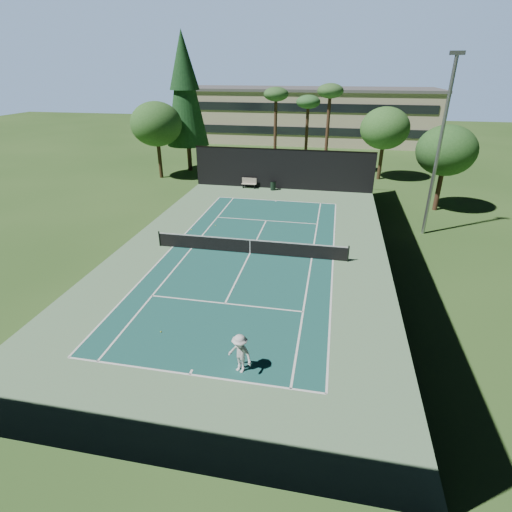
{
  "coord_description": "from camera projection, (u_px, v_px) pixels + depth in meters",
  "views": [
    {
      "loc": [
        5.05,
        -23.68,
        11.31
      ],
      "look_at": [
        1.0,
        -3.0,
        1.3
      ],
      "focal_mm": 28.0,
      "sensor_mm": 36.0,
      "label": 1
    }
  ],
  "objects": [
    {
      "name": "tennis_net",
      "position": [
        250.0,
        246.0,
        26.48
      ],
      "size": [
        12.9,
        0.1,
        1.1
      ],
      "color": "black",
      "rests_on": "ground"
    },
    {
      "name": "tennis_ball_c",
      "position": [
        277.0,
        242.0,
        28.36
      ],
      "size": [
        0.08,
        0.08,
        0.08
      ],
      "primitive_type": "sphere",
      "color": "#BCD831",
      "rests_on": "ground"
    },
    {
      "name": "campus_building",
      "position": [
        307.0,
        115.0,
        65.67
      ],
      "size": [
        40.5,
        12.5,
        8.3
      ],
      "color": "#C3B597",
      "rests_on": "ground"
    },
    {
      "name": "tennis_ball_d",
      "position": [
        191.0,
        230.0,
        30.51
      ],
      "size": [
        0.08,
        0.08,
        0.08
      ],
      "primitive_type": "sphere",
      "color": "#BBD931",
      "rests_on": "ground"
    },
    {
      "name": "pine_tree",
      "position": [
        184.0,
        84.0,
        44.21
      ],
      "size": [
        4.8,
        4.8,
        15.0
      ],
      "color": "#4D3321",
      "rests_on": "ground"
    },
    {
      "name": "tennis_ball_a",
      "position": [
        161.0,
        332.0,
        18.75
      ],
      "size": [
        0.08,
        0.08,
        0.08
      ],
      "primitive_type": "sphere",
      "color": "#C2E233",
      "rests_on": "ground"
    },
    {
      "name": "ground",
      "position": [
        250.0,
        253.0,
        26.72
      ],
      "size": [
        160.0,
        160.0,
        0.0
      ],
      "primitive_type": "plane",
      "color": "#2D511E",
      "rests_on": "ground"
    },
    {
      "name": "court_surface",
      "position": [
        250.0,
        253.0,
        26.71
      ],
      "size": [
        10.97,
        23.77,
        0.01
      ],
      "primitive_type": "cube",
      "color": "#19524C",
      "rests_on": "ground"
    },
    {
      "name": "player",
      "position": [
        240.0,
        354.0,
        16.02
      ],
      "size": [
        1.31,
        1.08,
        1.76
      ],
      "primitive_type": "imported",
      "rotation": [
        0.0,
        0.0,
        -0.44
      ],
      "color": "silver",
      "rests_on": "ground"
    },
    {
      "name": "fence",
      "position": [
        250.0,
        225.0,
        25.91
      ],
      "size": [
        18.04,
        32.05,
        4.03
      ],
      "color": "black",
      "rests_on": "ground"
    },
    {
      "name": "palm_a",
      "position": [
        276.0,
        98.0,
        44.83
      ],
      "size": [
        2.8,
        2.8,
        9.32
      ],
      "color": "#4B3120",
      "rests_on": "ground"
    },
    {
      "name": "tennis_ball_b",
      "position": [
        216.0,
        226.0,
        31.31
      ],
      "size": [
        0.07,
        0.07,
        0.07
      ],
      "primitive_type": "sphere",
      "color": "#B3CB2E",
      "rests_on": "ground"
    },
    {
      "name": "decid_tree_a",
      "position": [
        385.0,
        128.0,
        42.15
      ],
      "size": [
        5.12,
        5.12,
        7.62
      ],
      "color": "#432F1C",
      "rests_on": "ground"
    },
    {
      "name": "apron_slab",
      "position": [
        250.0,
        253.0,
        26.71
      ],
      "size": [
        18.0,
        32.0,
        0.01
      ],
      "primitive_type": "cube",
      "color": "#618960",
      "rests_on": "ground"
    },
    {
      "name": "court_lines",
      "position": [
        250.0,
        253.0,
        26.71
      ],
      "size": [
        11.07,
        23.87,
        0.01
      ],
      "color": "white",
      "rests_on": "ground"
    },
    {
      "name": "palm_c",
      "position": [
        330.0,
        95.0,
        42.72
      ],
      "size": [
        2.8,
        2.8,
        9.77
      ],
      "color": "#4D3121",
      "rests_on": "ground"
    },
    {
      "name": "palm_b",
      "position": [
        308.0,
        104.0,
        46.35
      ],
      "size": [
        2.8,
        2.8,
        8.42
      ],
      "color": "#4B3120",
      "rests_on": "ground"
    },
    {
      "name": "trash_bin",
      "position": [
        273.0,
        185.0,
        40.26
      ],
      "size": [
        0.56,
        0.56,
        0.95
      ],
      "color": "black",
      "rests_on": "ground"
    },
    {
      "name": "decid_tree_c",
      "position": [
        156.0,
        124.0,
        42.63
      ],
      "size": [
        5.44,
        5.44,
        8.09
      ],
      "color": "#43301C",
      "rests_on": "ground"
    },
    {
      "name": "decid_tree_b",
      "position": [
        446.0,
        151.0,
        32.74
      ],
      "size": [
        4.8,
        4.8,
        7.14
      ],
      "color": "#4E3021",
      "rests_on": "ground"
    },
    {
      "name": "light_pole",
      "position": [
        440.0,
        146.0,
        27.18
      ],
      "size": [
        0.9,
        0.25,
        12.22
      ],
      "color": "#93969B",
      "rests_on": "ground"
    },
    {
      "name": "park_bench",
      "position": [
        249.0,
        183.0,
        40.96
      ],
      "size": [
        1.5,
        0.45,
        1.02
      ],
      "color": "beige",
      "rests_on": "ground"
    }
  ]
}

